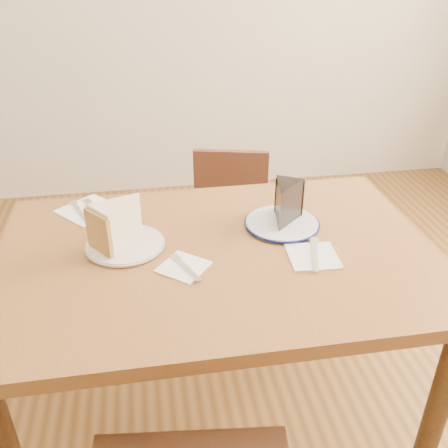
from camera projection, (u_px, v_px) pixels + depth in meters
ground at (218, 431)px, 1.74m from camera, size 4.00×4.00×0.00m
table at (217, 280)px, 1.42m from camera, size 1.20×0.80×0.75m
chair_far at (229, 235)px, 2.10m from camera, size 0.44×0.44×0.74m
plate_cream at (125, 245)px, 1.39m from camera, size 0.21×0.21×0.01m
plate_navy at (282, 224)px, 1.49m from camera, size 0.21×0.21×0.01m
carrot_cake at (121, 223)px, 1.36m from camera, size 0.17×0.16×0.11m
chocolate_cake at (285, 206)px, 1.46m from camera, size 0.13×0.14×0.11m
napkin_cream at (183, 267)px, 1.30m from camera, size 0.16×0.16×0.00m
napkin_navy at (313, 256)px, 1.34m from camera, size 0.14×0.14×0.00m
napkin_spare at (89, 210)px, 1.57m from camera, size 0.22×0.22×0.00m
fork_cream at (186, 268)px, 1.29m from camera, size 0.07×0.13×0.00m
knife_navy at (315, 254)px, 1.35m from camera, size 0.07×0.17×0.00m
fork_spare at (95, 208)px, 1.58m from camera, size 0.08×0.13×0.00m
knife_spare at (80, 212)px, 1.55m from camera, size 0.07×0.15×0.00m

